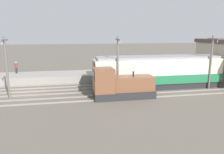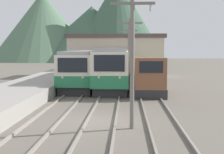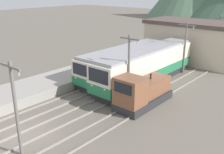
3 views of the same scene
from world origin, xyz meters
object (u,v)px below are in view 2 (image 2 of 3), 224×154
object	(u,v)px
catenary_mast_mid	(130,53)
catenary_mast_distant	(128,51)
shunting_locomotive	(148,79)
catenary_mast_far	(129,52)
commuter_train_center	(113,69)
catenary_mast_near	(132,56)
commuter_train_left	(84,70)

from	to	relation	value
catenary_mast_mid	catenary_mast_distant	distance (m)	21.56
shunting_locomotive	catenary_mast_far	xyz separation A→B (m)	(-1.49, 10.83, 2.12)
commuter_train_center	shunting_locomotive	size ratio (longest dim) A/B	2.49
catenary_mast_mid	catenary_mast_far	world-z (taller)	same
shunting_locomotive	catenary_mast_distant	distance (m)	21.76
catenary_mast_near	commuter_train_center	bearing A→B (deg)	95.43
catenary_mast_mid	catenary_mast_distant	size ratio (longest dim) A/B	1.00
commuter_train_left	catenary_mast_near	size ratio (longest dim) A/B	2.18
shunting_locomotive	catenary_mast_mid	bearing A→B (deg)	178.25
commuter_train_left	catenary_mast_far	distance (m)	7.58
commuter_train_center	catenary_mast_distant	distance (m)	16.61
shunting_locomotive	catenary_mast_far	world-z (taller)	catenary_mast_far
shunting_locomotive	catenary_mast_mid	size ratio (longest dim) A/B	1.00
shunting_locomotive	catenary_mast_mid	distance (m)	2.59
commuter_train_center	catenary_mast_far	xyz separation A→B (m)	(1.51, 5.69, 1.60)
catenary_mast_near	catenary_mast_mid	xyz separation A→B (m)	(0.00, 10.78, 0.00)
commuter_train_center	catenary_mast_far	world-z (taller)	catenary_mast_far
catenary_mast_mid	catenary_mast_far	distance (m)	10.78
catenary_mast_mid	catenary_mast_distant	world-z (taller)	same
shunting_locomotive	catenary_mast_distant	size ratio (longest dim) A/B	1.00
shunting_locomotive	catenary_mast_near	xyz separation A→B (m)	(-1.49, -10.73, 2.12)
catenary_mast_near	catenary_mast_far	world-z (taller)	same
shunting_locomotive	catenary_mast_distant	bearing A→B (deg)	93.95
catenary_mast_distant	catenary_mast_mid	bearing A→B (deg)	-90.00
commuter_train_left	shunting_locomotive	distance (m)	7.56
commuter_train_left	shunting_locomotive	world-z (taller)	commuter_train_left
commuter_train_left	shunting_locomotive	bearing A→B (deg)	-39.77
catenary_mast_near	catenary_mast_far	bearing A→B (deg)	90.00
catenary_mast_near	catenary_mast_mid	size ratio (longest dim) A/B	1.00
commuter_train_center	catenary_mast_distant	bearing A→B (deg)	84.76
commuter_train_center	catenary_mast_distant	xyz separation A→B (m)	(1.51, 16.47, 1.60)
catenary_mast_distant	shunting_locomotive	bearing A→B (deg)	-86.05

